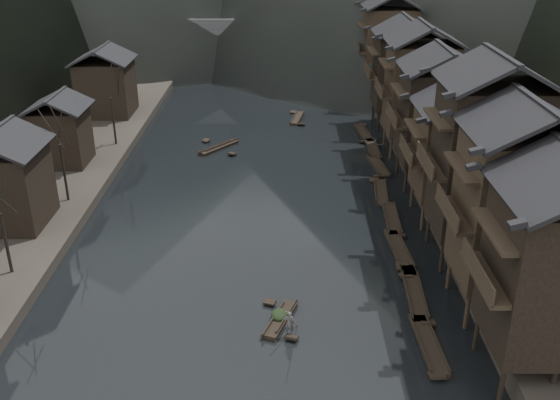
{
  "coord_description": "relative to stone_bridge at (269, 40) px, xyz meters",
  "views": [
    {
      "loc": [
        2.24,
        -37.06,
        24.51
      ],
      "look_at": [
        2.06,
        11.22,
        2.5
      ],
      "focal_mm": 40.0,
      "sensor_mm": 36.0,
      "label": 1
    }
  ],
  "objects": [
    {
      "name": "stilt_houses",
      "position": [
        17.28,
        -52.71,
        3.88
      ],
      "size": [
        9.0,
        67.6,
        16.17
      ],
      "color": "black",
      "rests_on": "ground"
    },
    {
      "name": "moored_sampans",
      "position": [
        11.95,
        -56.92,
        -4.91
      ],
      "size": [
        2.77,
        48.59,
        0.47
      ],
      "color": "black",
      "rests_on": "water"
    },
    {
      "name": "hero_sampan",
      "position": [
        2.12,
        -74.78,
        -4.91
      ],
      "size": [
        2.43,
        4.75,
        0.43
      ],
      "color": "black",
      "rests_on": "water"
    },
    {
      "name": "water",
      "position": [
        0.0,
        -72.0,
        -5.11
      ],
      "size": [
        300.0,
        300.0,
        0.0
      ],
      "primitive_type": "plane",
      "color": "black",
      "rests_on": "ground"
    },
    {
      "name": "bare_trees",
      "position": [
        -17.0,
        -61.96,
        1.67
      ],
      "size": [
        3.83,
        43.01,
        7.66
      ],
      "color": "black",
      "rests_on": "left_bank"
    },
    {
      "name": "boatman",
      "position": [
        2.7,
        -76.34,
        -3.84
      ],
      "size": [
        0.61,
        0.41,
        1.67
      ],
      "primitive_type": "imported",
      "rotation": [
        0.0,
        0.0,
        3.15
      ],
      "color": "#535356",
      "rests_on": "hero_sampan"
    },
    {
      "name": "stone_bridge",
      "position": [
        0.0,
        0.0,
        0.0
      ],
      "size": [
        40.0,
        6.0,
        9.0
      ],
      "color": "#4C4C4F",
      "rests_on": "ground"
    },
    {
      "name": "cargo_heap",
      "position": [
        2.05,
        -74.57,
        -4.36
      ],
      "size": [
        1.05,
        1.37,
        0.63
      ],
      "primitive_type": "ellipsoid",
      "color": "black",
      "rests_on": "hero_sampan"
    },
    {
      "name": "right_bank",
      "position": [
        35.0,
        -32.0,
        -4.21
      ],
      "size": [
        40.0,
        200.0,
        1.8
      ],
      "primitive_type": "cube",
      "color": "#2D2823",
      "rests_on": "ground"
    },
    {
      "name": "midriver_boats",
      "position": [
        1.4,
        -20.23,
        -4.91
      ],
      "size": [
        13.02,
        46.94,
        0.45
      ],
      "color": "black",
      "rests_on": "water"
    },
    {
      "name": "bamboo_pole",
      "position": [
        2.9,
        -76.34,
        -1.51
      ],
      "size": [
        0.88,
        2.66,
        3.01
      ],
      "primitive_type": "cylinder",
      "rotation": [
        0.74,
        0.0,
        -0.3
      ],
      "color": "#8C7A51",
      "rests_on": "boatman"
    },
    {
      "name": "left_houses",
      "position": [
        -20.5,
        -51.88,
        0.55
      ],
      "size": [
        8.1,
        53.2,
        8.73
      ],
      "color": "black",
      "rests_on": "left_bank"
    }
  ]
}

